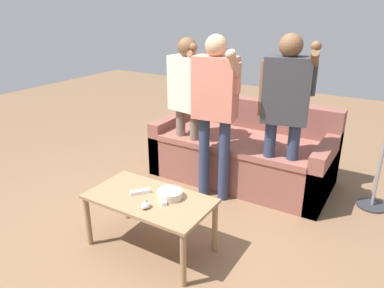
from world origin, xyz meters
The scene contains 10 objects.
ground_plane centered at (0.00, 0.00, 0.00)m, with size 12.00×12.00×0.00m, color brown.
couch centered at (0.08, 1.40, 0.30)m, with size 1.90×0.92×0.84m.
coffee_table centered at (-0.03, -0.16, 0.40)m, with size 0.97×0.53×0.46m.
snack_bowl centered at (0.11, -0.08, 0.49)m, with size 0.20×0.20×0.06m, color beige.
game_remote_nunchuk centered at (0.04, -0.29, 0.48)m, with size 0.06×0.09×0.05m.
player_left centered at (-0.42, 1.02, 0.97)m, with size 0.46×0.36×1.54m.
player_center centered at (0.00, 0.83, 1.01)m, with size 0.50×0.35×1.60m.
player_right centered at (0.61, 1.01, 1.02)m, with size 0.51×0.31×1.62m.
game_remote_wand_near centered at (0.09, -0.15, 0.47)m, with size 0.14×0.14×0.03m.
game_remote_wand_far centered at (-0.13, -0.15, 0.47)m, with size 0.13×0.15×0.03m.
Camera 1 is at (1.51, -2.07, 1.85)m, focal length 33.84 mm.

